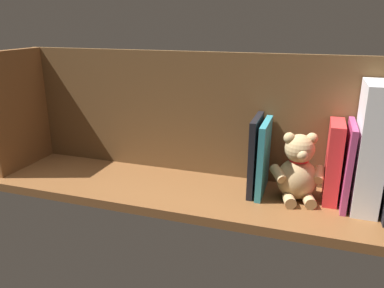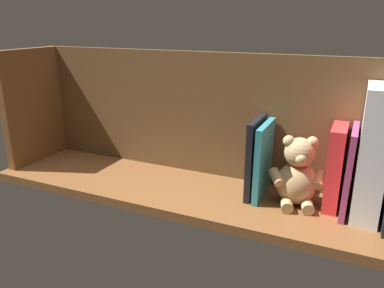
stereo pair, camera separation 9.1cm
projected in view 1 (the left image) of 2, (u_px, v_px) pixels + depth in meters
ground_plane at (192, 192)px, 94.60cm from camera, size 105.54×26.47×2.20cm
shelf_back_panel at (205, 115)px, 99.07cm from camera, size 105.54×1.50×32.45cm
shelf_side_divider at (18, 110)px, 104.43cm from camera, size 2.40×20.47×32.45cm
dictionary_thick_white at (370, 147)px, 80.80cm from camera, size 5.34×13.45×27.93cm
book_2 at (347, 165)px, 83.55cm from camera, size 1.56×13.32×18.88cm
book_3 at (333, 162)px, 85.74cm from camera, size 3.14×10.49×18.53cm
teddy_bear at (298, 170)px, 86.57cm from camera, size 12.57×11.84×16.03cm
book_4 at (264, 158)px, 89.37cm from camera, size 1.63×13.09×17.75cm
book_5 at (255, 155)px, 90.12cm from camera, size 1.43×12.54×18.57cm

